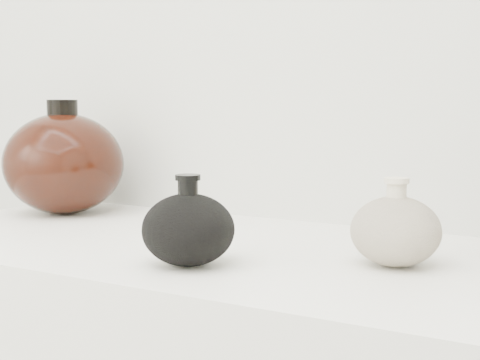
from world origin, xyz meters
The scene contains 3 objects.
black_gourd_vase centered at (-0.01, 0.82, 0.95)m, with size 0.14×0.14×0.12m.
cream_gourd_vase centered at (0.22, 0.95, 0.95)m, with size 0.15×0.15×0.11m.
left_round_pot centered at (-0.46, 1.05, 1.00)m, with size 0.26×0.26×0.22m.
Camera 1 is at (0.46, 0.12, 1.10)m, focal length 50.00 mm.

